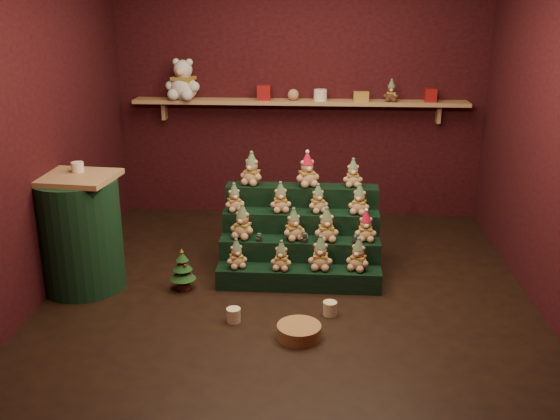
# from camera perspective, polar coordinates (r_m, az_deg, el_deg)

# --- Properties ---
(ground) EXTENTS (4.00, 4.00, 0.00)m
(ground) POSITION_cam_1_polar(r_m,az_deg,el_deg) (5.40, 0.87, -7.09)
(ground) COLOR black
(ground) RESTS_ON ground
(back_wall) EXTENTS (4.00, 0.10, 2.80)m
(back_wall) POSITION_cam_1_polar(r_m,az_deg,el_deg) (6.97, 1.85, 10.88)
(back_wall) COLOR black
(back_wall) RESTS_ON ground
(front_wall) EXTENTS (4.00, 0.10, 2.80)m
(front_wall) POSITION_cam_1_polar(r_m,az_deg,el_deg) (2.97, -1.11, 0.10)
(front_wall) COLOR black
(front_wall) RESTS_ON ground
(left_wall) EXTENTS (0.10, 4.00, 2.80)m
(left_wall) POSITION_cam_1_polar(r_m,az_deg,el_deg) (5.45, -21.30, 7.43)
(left_wall) COLOR black
(left_wall) RESTS_ON ground
(right_wall) EXTENTS (0.10, 4.00, 2.80)m
(right_wall) POSITION_cam_1_polar(r_m,az_deg,el_deg) (5.26, 24.01, 6.72)
(right_wall) COLOR black
(right_wall) RESTS_ON ground
(back_shelf) EXTENTS (3.60, 0.26, 0.24)m
(back_shelf) POSITION_cam_1_polar(r_m,az_deg,el_deg) (6.81, 1.78, 9.79)
(back_shelf) COLOR tan
(back_shelf) RESTS_ON ground
(riser_tier_front) EXTENTS (1.40, 0.22, 0.18)m
(riser_tier_front) POSITION_cam_1_polar(r_m,az_deg,el_deg) (5.35, 1.71, -6.26)
(riser_tier_front) COLOR black
(riser_tier_front) RESTS_ON ground
(riser_tier_midfront) EXTENTS (1.40, 0.22, 0.36)m
(riser_tier_midfront) POSITION_cam_1_polar(r_m,az_deg,el_deg) (5.52, 1.81, -4.45)
(riser_tier_midfront) COLOR black
(riser_tier_midfront) RESTS_ON ground
(riser_tier_midback) EXTENTS (1.40, 0.22, 0.54)m
(riser_tier_midback) POSITION_cam_1_polar(r_m,az_deg,el_deg) (5.69, 1.90, -2.74)
(riser_tier_midback) COLOR black
(riser_tier_midback) RESTS_ON ground
(riser_tier_back) EXTENTS (1.40, 0.22, 0.72)m
(riser_tier_back) POSITION_cam_1_polar(r_m,az_deg,el_deg) (5.86, 1.99, -1.14)
(riser_tier_back) COLOR black
(riser_tier_back) RESTS_ON ground
(teddy_0) EXTENTS (0.23, 0.22, 0.25)m
(teddy_0) POSITION_cam_1_polar(r_m,az_deg,el_deg) (5.30, -4.01, -4.01)
(teddy_0) COLOR tan
(teddy_0) RESTS_ON riser_tier_front
(teddy_1) EXTENTS (0.20, 0.18, 0.25)m
(teddy_1) POSITION_cam_1_polar(r_m,az_deg,el_deg) (5.25, 0.13, -4.18)
(teddy_1) COLOR tan
(teddy_1) RESTS_ON riser_tier_front
(teddy_2) EXTENTS (0.21, 0.20, 0.29)m
(teddy_2) POSITION_cam_1_polar(r_m,az_deg,el_deg) (5.27, 3.73, -3.93)
(teddy_2) COLOR tan
(teddy_2) RESTS_ON riser_tier_front
(teddy_3) EXTENTS (0.25, 0.24, 0.28)m
(teddy_3) POSITION_cam_1_polar(r_m,az_deg,el_deg) (5.28, 7.18, -4.05)
(teddy_3) COLOR tan
(teddy_3) RESTS_ON riser_tier_front
(teddy_4) EXTENTS (0.26, 0.25, 0.30)m
(teddy_4) POSITION_cam_1_polar(r_m,az_deg,el_deg) (5.44, -3.44, -1.07)
(teddy_4) COLOR tan
(teddy_4) RESTS_ON riser_tier_midfront
(teddy_5) EXTENTS (0.26, 0.25, 0.28)m
(teddy_5) POSITION_cam_1_polar(r_m,az_deg,el_deg) (5.40, 1.25, -1.32)
(teddy_5) COLOR tan
(teddy_5) RESTS_ON riser_tier_midfront
(teddy_6) EXTENTS (0.24, 0.22, 0.29)m
(teddy_6) POSITION_cam_1_polar(r_m,az_deg,el_deg) (5.38, 4.27, -1.35)
(teddy_6) COLOR tan
(teddy_6) RESTS_ON riser_tier_midfront
(teddy_7) EXTENTS (0.20, 0.18, 0.27)m
(teddy_7) POSITION_cam_1_polar(r_m,az_deg,el_deg) (5.43, 7.84, -1.46)
(teddy_7) COLOR tan
(teddy_7) RESTS_ON riser_tier_midfront
(teddy_8) EXTENTS (0.23, 0.22, 0.25)m
(teddy_8) POSITION_cam_1_polar(r_m,az_deg,el_deg) (5.60, -4.21, 1.14)
(teddy_8) COLOR tan
(teddy_8) RESTS_ON riser_tier_midback
(teddy_9) EXTENTS (0.22, 0.20, 0.26)m
(teddy_9) POSITION_cam_1_polar(r_m,az_deg,el_deg) (5.56, 0.05, 1.16)
(teddy_9) COLOR tan
(teddy_9) RESTS_ON riser_tier_midback
(teddy_10) EXTENTS (0.23, 0.22, 0.25)m
(teddy_10) POSITION_cam_1_polar(r_m,az_deg,el_deg) (5.56, 3.49, 1.05)
(teddy_10) COLOR tan
(teddy_10) RESTS_ON riser_tier_midback
(teddy_11) EXTENTS (0.23, 0.22, 0.27)m
(teddy_11) POSITION_cam_1_polar(r_m,az_deg,el_deg) (5.55, 7.28, 0.98)
(teddy_11) COLOR tan
(teddy_11) RESTS_ON riser_tier_midback
(teddy_12) EXTENTS (0.27, 0.26, 0.30)m
(teddy_12) POSITION_cam_1_polar(r_m,az_deg,el_deg) (5.75, -2.60, 3.79)
(teddy_12) COLOR tan
(teddy_12) RESTS_ON riser_tier_back
(teddy_13) EXTENTS (0.28, 0.27, 0.31)m
(teddy_13) POSITION_cam_1_polar(r_m,az_deg,el_deg) (5.70, 2.50, 3.70)
(teddy_13) COLOR tan
(teddy_13) RESTS_ON riser_tier_back
(teddy_14) EXTENTS (0.19, 0.17, 0.25)m
(teddy_14) POSITION_cam_1_polar(r_m,az_deg,el_deg) (5.73, 6.69, 3.39)
(teddy_14) COLOR tan
(teddy_14) RESTS_ON riser_tier_back
(snow_globe_a) EXTENTS (0.06, 0.06, 0.08)m
(snow_globe_a) POSITION_cam_1_polar(r_m,az_deg,el_deg) (5.40, -1.91, -2.46)
(snow_globe_a) COLOR black
(snow_globe_a) RESTS_ON riser_tier_midfront
(snow_globe_b) EXTENTS (0.07, 0.07, 0.09)m
(snow_globe_b) POSITION_cam_1_polar(r_m,az_deg,el_deg) (5.37, 2.22, -2.47)
(snow_globe_b) COLOR black
(snow_globe_b) RESTS_ON riser_tier_midfront
(snow_globe_c) EXTENTS (0.06, 0.06, 0.08)m
(snow_globe_c) POSITION_cam_1_polar(r_m,az_deg,el_deg) (5.38, 6.91, -2.62)
(snow_globe_c) COLOR black
(snow_globe_c) RESTS_ON riser_tier_midfront
(side_table) EXTENTS (0.70, 0.69, 0.99)m
(side_table) POSITION_cam_1_polar(r_m,az_deg,el_deg) (5.49, -17.84, -1.99)
(side_table) COLOR tan
(side_table) RESTS_ON ground
(table_ornament) EXTENTS (0.10, 0.10, 0.08)m
(table_ornament) POSITION_cam_1_polar(r_m,az_deg,el_deg) (5.42, -18.03, 3.77)
(table_ornament) COLOR beige
(table_ornament) RESTS_ON side_table
(mini_christmas_tree) EXTENTS (0.22, 0.22, 0.37)m
(mini_christmas_tree) POSITION_cam_1_polar(r_m,az_deg,el_deg) (5.35, -8.89, -5.40)
(mini_christmas_tree) COLOR #442418
(mini_christmas_tree) RESTS_ON ground
(mug_left) EXTENTS (0.11, 0.11, 0.11)m
(mug_left) POSITION_cam_1_polar(r_m,az_deg,el_deg) (4.85, -4.27, -9.56)
(mug_left) COLOR beige
(mug_left) RESTS_ON ground
(mug_right) EXTENTS (0.11, 0.11, 0.11)m
(mug_right) POSITION_cam_1_polar(r_m,az_deg,el_deg) (4.95, 4.59, -8.96)
(mug_right) COLOR beige
(mug_right) RESTS_ON ground
(wicker_basket) EXTENTS (0.43, 0.43, 0.10)m
(wicker_basket) POSITION_cam_1_polar(r_m,az_deg,el_deg) (4.63, 1.75, -11.04)
(wicker_basket) COLOR olive
(wicker_basket) RESTS_ON ground
(white_bear) EXTENTS (0.45, 0.42, 0.54)m
(white_bear) POSITION_cam_1_polar(r_m,az_deg,el_deg) (6.90, -8.85, 12.19)
(white_bear) COLOR white
(white_bear) RESTS_ON back_shelf
(brown_bear) EXTENTS (0.17, 0.16, 0.22)m
(brown_bear) POSITION_cam_1_polar(r_m,az_deg,el_deg) (6.79, 10.13, 10.67)
(brown_bear) COLOR #492918
(brown_bear) RESTS_ON back_shelf
(gift_tin_red_a) EXTENTS (0.14, 0.14, 0.16)m
(gift_tin_red_a) POSITION_cam_1_polar(r_m,az_deg,el_deg) (6.80, -1.46, 10.68)
(gift_tin_red_a) COLOR maroon
(gift_tin_red_a) RESTS_ON back_shelf
(gift_tin_cream) EXTENTS (0.14, 0.14, 0.12)m
(gift_tin_cream) POSITION_cam_1_polar(r_m,az_deg,el_deg) (6.77, 3.71, 10.45)
(gift_tin_cream) COLOR beige
(gift_tin_cream) RESTS_ON back_shelf
(gift_tin_red_b) EXTENTS (0.12, 0.12, 0.14)m
(gift_tin_red_b) POSITION_cam_1_polar(r_m,az_deg,el_deg) (6.87, 13.59, 10.17)
(gift_tin_red_b) COLOR maroon
(gift_tin_red_b) RESTS_ON back_shelf
(shelf_plush_ball) EXTENTS (0.12, 0.12, 0.12)m
(shelf_plush_ball) POSITION_cam_1_polar(r_m,az_deg,el_deg) (6.78, 1.22, 10.49)
(shelf_plush_ball) COLOR tan
(shelf_plush_ball) RESTS_ON back_shelf
(scarf_gift_box) EXTENTS (0.16, 0.10, 0.10)m
(scarf_gift_box) POSITION_cam_1_polar(r_m,az_deg,el_deg) (6.79, 7.43, 10.26)
(scarf_gift_box) COLOR orange
(scarf_gift_box) RESTS_ON back_shelf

